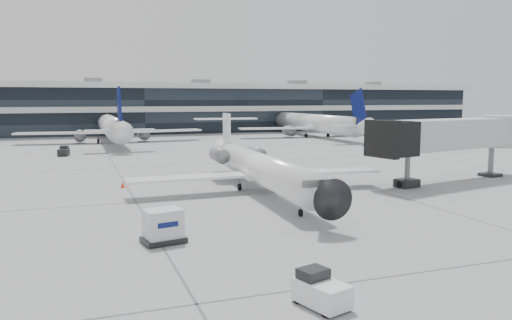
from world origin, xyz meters
name	(u,v)px	position (x,y,z in m)	size (l,w,h in m)	color
ground	(260,194)	(0.00, 0.00, 0.00)	(220.00, 220.00, 0.00)	gray
terminal	(139,110)	(0.00, 82.00, 5.00)	(170.00, 22.00, 10.00)	black
bg_jet_center	(112,142)	(-8.00, 55.00, 0.00)	(32.00, 40.00, 9.60)	white
bg_jet_right	(313,136)	(32.00, 55.00, 0.00)	(32.00, 40.00, 9.60)	white
regional_jet	(258,166)	(0.17, 0.93, 2.14)	(21.78, 27.16, 6.27)	white
jet_bridge	(459,134)	(19.97, -0.19, 4.43)	(18.87, 7.08, 6.08)	silver
ramp_worker	(329,204)	(1.52, -9.00, 0.83)	(0.60, 0.40, 1.65)	#FEF81A
baggage_tug	(320,290)	(-5.64, -21.73, 0.61)	(1.81, 2.39, 1.35)	white
cargo_uld	(163,226)	(-9.82, -11.37, 0.90)	(2.48, 2.03, 1.80)	black
traffic_cone	(123,185)	(-10.40, 6.69, 0.27)	(0.50, 0.50, 0.57)	#F3360C
far_tug	(64,151)	(-15.76, 34.84, 0.60)	(1.63, 2.30, 1.34)	black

